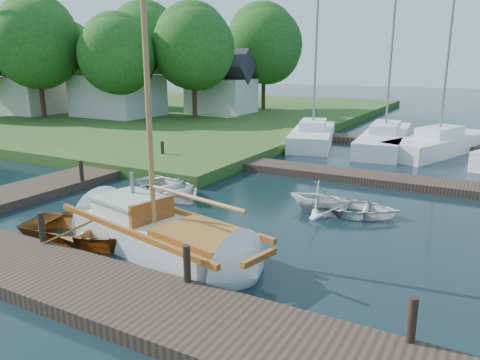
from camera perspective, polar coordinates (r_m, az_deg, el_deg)
The scene contains 27 objects.
ground at distance 14.94m, azimuth 0.00°, elevation -4.46°, with size 160.00×160.00×0.00m, color black.
near_dock at distance 10.46m, azimuth -16.57°, elevation -12.83°, with size 18.00×2.20×0.30m, color #2F221C.
left_dock at distance 21.19m, azimuth -16.53°, elevation 1.03°, with size 2.20×18.00×0.30m, color #2F221C.
far_dock at distance 20.03m, azimuth 14.16°, elevation 0.44°, with size 14.00×1.60×0.30m, color #2F221C.
shore at distance 49.16m, azimuth -16.52°, elevation 8.46°, with size 50.00×40.00×0.50m, color #2D4C1F.
mooring_post_1 at distance 12.98m, azimuth -23.00°, elevation -5.35°, with size 0.16×0.16×0.80m, color black.
mooring_post_2 at distance 10.00m, azimuth -6.49°, elevation -10.09°, with size 0.16×0.16×0.80m, color black.
mooring_post_3 at distance 8.49m, azimuth 20.22°, elevation -15.69°, with size 0.16×0.16×0.80m, color black.
mooring_post_4 at distance 19.02m, azimuth -18.78°, elevation 1.08°, with size 0.16×0.16×0.80m, color black.
mooring_post_5 at distance 22.59m, azimuth -9.44°, elevation 3.67°, with size 0.16×0.16×0.80m, color black.
sailboat at distance 12.41m, azimuth -9.33°, elevation -6.98°, with size 7.41×3.49×9.83m.
dinghy at distance 13.36m, azimuth -16.58°, elevation -5.32°, with size 3.16×4.42×0.92m, color brown.
tender_a at distance 17.32m, azimuth -8.79°, elevation -0.69°, with size 2.57×3.60×0.75m, color silver.
tender_b at distance 15.51m, azimuth 9.83°, elevation -1.78°, with size 1.85×2.14×1.13m, color silver.
tender_c at distance 15.46m, azimuth 13.22°, elevation -2.95°, with size 2.22×3.11×0.64m, color silver.
marina_boat_0 at distance 28.17m, azimuth 8.86°, elevation 5.52°, with size 4.15×7.95×10.19m.
marina_boat_1 at distance 27.93m, azimuth 17.24°, elevation 4.97°, with size 3.13×9.50×11.52m.
marina_boat_2 at distance 27.19m, azimuth 23.07°, elevation 4.25°, with size 4.87×8.38×11.84m.
house_a at distance 39.10m, azimuth -14.70°, elevation 11.20°, with size 6.30×5.00×6.29m.
house_b at distance 43.75m, azimuth -24.30°, elevation 10.46°, with size 5.77×4.50×5.79m.
house_c at distance 40.26m, azimuth -2.29°, elevation 11.18°, with size 5.25×4.00×5.28m.
tree_1 at distance 39.36m, azimuth -23.49°, elevation 15.09°, with size 6.70×6.70×9.20m.
tree_2 at distance 36.27m, azimuth -14.74°, elevation 14.61°, with size 5.83×5.75×7.82m.
tree_3 at distance 36.89m, azimuth -5.65°, elevation 15.85°, with size 6.41×6.38×8.74m.
tree_4 at distance 44.93m, azimuth -11.42°, elevation 16.09°, with size 7.01×7.01×9.66m.
tree_5 at distance 49.08m, azimuth -20.32°, elevation 14.22°, with size 6.00×5.94×8.10m.
tree_7 at distance 42.81m, azimuth 2.97°, elevation 16.21°, with size 6.83×6.83×9.38m.
Camera 1 is at (6.85, -12.37, 4.83)m, focal length 35.00 mm.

